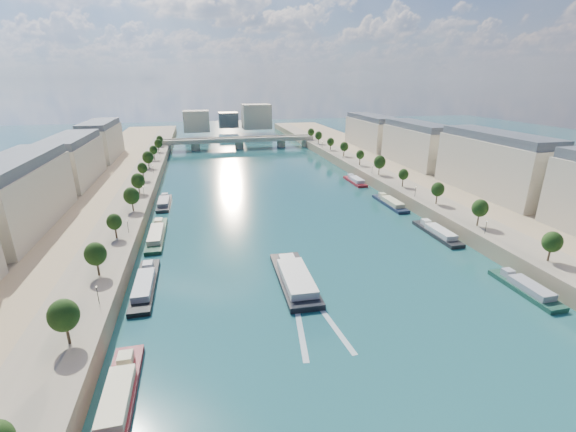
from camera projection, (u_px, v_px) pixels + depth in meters
ground at (278, 207)px, 157.22m from camera, size 700.00×700.00×0.00m
quay_left at (86, 214)px, 141.03m from camera, size 44.00×520.00×5.00m
quay_right at (436, 190)px, 171.73m from camera, size 44.00×520.00×5.00m
pave_left at (128, 204)px, 143.37m from camera, size 14.00×520.00×0.10m
pave_right at (406, 186)px, 167.68m from camera, size 14.00×520.00×0.10m
trees_left at (133, 189)px, 143.80m from camera, size 4.80×268.80×8.26m
trees_right at (392, 169)px, 174.59m from camera, size 4.80×268.80×8.26m
lamps_left at (137, 205)px, 134.23m from camera, size 0.36×200.36×4.28m
lamps_right at (392, 178)px, 170.38m from camera, size 0.36×200.36×4.28m
buildings_left at (50, 171)px, 144.56m from camera, size 16.00×226.00×23.20m
buildings_right at (449, 153)px, 180.81m from camera, size 16.00×226.00×23.20m
skyline at (233, 118)px, 354.29m from camera, size 79.00×42.00×22.00m
bridge at (239, 142)px, 286.63m from camera, size 112.00×12.00×8.15m
tour_barge at (295, 278)px, 98.40m from camera, size 8.95×28.81×3.88m
wake at (313, 319)px, 83.56m from camera, size 10.76×26.00×0.04m
moored_barges_left at (145, 285)px, 95.94m from camera, size 5.00×159.08×3.60m
moored_barges_right at (444, 237)px, 124.84m from camera, size 5.00×167.50×3.60m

